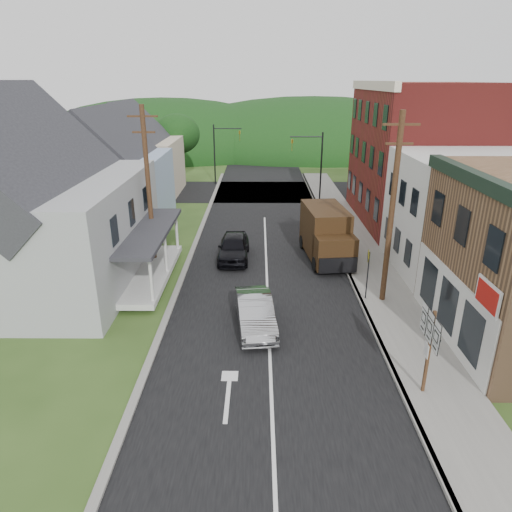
{
  "coord_description": "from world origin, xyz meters",
  "views": [
    {
      "loc": [
        -0.44,
        -16.59,
        10.18
      ],
      "look_at": [
        -0.58,
        3.98,
        2.2
      ],
      "focal_mm": 32.0,
      "sensor_mm": 36.0,
      "label": 1
    }
  ],
  "objects_px": {
    "route_sign_cluster": "(429,340)",
    "warning_sign": "(368,267)",
    "silver_sedan": "(255,313)",
    "delivery_van": "(326,234)",
    "dark_sedan": "(234,247)"
  },
  "relations": [
    {
      "from": "silver_sedan",
      "to": "warning_sign",
      "type": "distance_m",
      "value": 6.07
    },
    {
      "from": "silver_sedan",
      "to": "warning_sign",
      "type": "xyz_separation_m",
      "value": [
        5.38,
        2.59,
        1.09
      ]
    },
    {
      "from": "delivery_van",
      "to": "route_sign_cluster",
      "type": "height_order",
      "value": "route_sign_cluster"
    },
    {
      "from": "dark_sedan",
      "to": "route_sign_cluster",
      "type": "distance_m",
      "value": 14.63
    },
    {
      "from": "warning_sign",
      "to": "route_sign_cluster",
      "type": "bearing_deg",
      "value": -76.6
    },
    {
      "from": "silver_sedan",
      "to": "route_sign_cluster",
      "type": "relative_size",
      "value": 1.39
    },
    {
      "from": "silver_sedan",
      "to": "route_sign_cluster",
      "type": "distance_m",
      "value": 7.49
    },
    {
      "from": "dark_sedan",
      "to": "route_sign_cluster",
      "type": "bearing_deg",
      "value": -60.26
    },
    {
      "from": "route_sign_cluster",
      "to": "warning_sign",
      "type": "xyz_separation_m",
      "value": [
        -0.41,
        7.13,
        -0.35
      ]
    },
    {
      "from": "silver_sedan",
      "to": "warning_sign",
      "type": "bearing_deg",
      "value": 18.93
    },
    {
      "from": "route_sign_cluster",
      "to": "delivery_van",
      "type": "bearing_deg",
      "value": 98.51
    },
    {
      "from": "silver_sedan",
      "to": "delivery_van",
      "type": "xyz_separation_m",
      "value": [
        4.18,
        8.23,
        0.85
      ]
    },
    {
      "from": "warning_sign",
      "to": "silver_sedan",
      "type": "bearing_deg",
      "value": -144.12
    },
    {
      "from": "dark_sedan",
      "to": "warning_sign",
      "type": "height_order",
      "value": "warning_sign"
    },
    {
      "from": "route_sign_cluster",
      "to": "warning_sign",
      "type": "distance_m",
      "value": 7.15
    }
  ]
}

